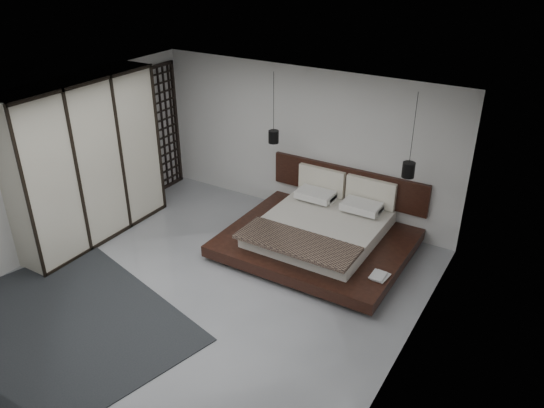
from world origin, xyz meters
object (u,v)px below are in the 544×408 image
Objects in this scene: wardrobe at (87,162)px; rug at (67,321)px; lattice_screen at (163,129)px; bed at (320,233)px; pendant_right at (408,170)px; pendant_left at (274,137)px.

rug is at bearing -52.66° from wardrobe.
lattice_screen is at bearing 96.56° from wardrobe.
lattice_screen reaches higher than bed.
lattice_screen reaches higher than rug.
bed is 1.83m from pendant_right.
bed is 0.85× the size of rug.
pendant_right is (1.23, 0.49, 1.26)m from bed.
lattice_screen is 2.69m from pendant_left.
pendant_left is at bearing 77.32° from rug.
lattice_screen is at bearing 179.35° from pendant_right.
lattice_screen is 2.06× the size of pendant_left.
rug is (-0.92, -4.09, -1.64)m from pendant_left.
rug is at bearing -102.68° from pendant_left.
pendant_right reaches higher than rug.
rug is at bearing -67.14° from lattice_screen.
pendant_left reaches higher than lattice_screen.
wardrobe reaches higher than pendant_right.
rug is (-3.38, -4.09, -1.56)m from pendant_right.
lattice_screen is 4.06m from bed.
bed is 1.04× the size of wardrobe.
rug is at bearing -129.57° from pendant_right.
rug is (1.75, -4.15, -1.29)m from lattice_screen.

